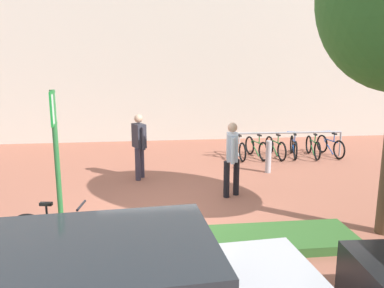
{
  "coord_description": "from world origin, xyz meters",
  "views": [
    {
      "loc": [
        -0.39,
        -7.68,
        3.13
      ],
      "look_at": [
        0.71,
        1.58,
        1.11
      ],
      "focal_mm": 37.21,
      "sensor_mm": 36.0,
      "label": 1
    }
  ],
  "objects_px": {
    "parking_sign_post": "(56,151)",
    "person_casual_tan": "(232,155)",
    "bike_rack_cluster": "(285,147)",
    "bike_at_sign": "(60,232)",
    "bollard_steel": "(268,157)",
    "person_suited_dark": "(139,142)"
  },
  "relations": [
    {
      "from": "bike_at_sign",
      "to": "bike_rack_cluster",
      "type": "xyz_separation_m",
      "value": [
        5.87,
        5.78,
        -0.0
      ]
    },
    {
      "from": "bike_at_sign",
      "to": "person_suited_dark",
      "type": "height_order",
      "value": "person_suited_dark"
    },
    {
      "from": "parking_sign_post",
      "to": "bollard_steel",
      "type": "distance_m",
      "value": 6.49
    },
    {
      "from": "bike_at_sign",
      "to": "person_casual_tan",
      "type": "distance_m",
      "value": 4.15
    },
    {
      "from": "bike_rack_cluster",
      "to": "bollard_steel",
      "type": "xyz_separation_m",
      "value": [
        -1.07,
        -1.66,
        0.1
      ]
    },
    {
      "from": "bike_rack_cluster",
      "to": "bollard_steel",
      "type": "bearing_deg",
      "value": -122.63
    },
    {
      "from": "person_casual_tan",
      "to": "bollard_steel",
      "type": "bearing_deg",
      "value": 51.11
    },
    {
      "from": "parking_sign_post",
      "to": "person_casual_tan",
      "type": "xyz_separation_m",
      "value": [
        3.3,
        2.47,
        -0.75
      ]
    },
    {
      "from": "parking_sign_post",
      "to": "bike_at_sign",
      "type": "height_order",
      "value": "parking_sign_post"
    },
    {
      "from": "parking_sign_post",
      "to": "bike_at_sign",
      "type": "distance_m",
      "value": 1.39
    },
    {
      "from": "bike_at_sign",
      "to": "person_suited_dark",
      "type": "distance_m",
      "value": 4.2
    },
    {
      "from": "bike_at_sign",
      "to": "bollard_steel",
      "type": "height_order",
      "value": "bollard_steel"
    },
    {
      "from": "person_suited_dark",
      "to": "parking_sign_post",
      "type": "bearing_deg",
      "value": -106.26
    },
    {
      "from": "bike_at_sign",
      "to": "person_casual_tan",
      "type": "xyz_separation_m",
      "value": [
        3.38,
        2.34,
        0.63
      ]
    },
    {
      "from": "bike_rack_cluster",
      "to": "person_casual_tan",
      "type": "bearing_deg",
      "value": -125.99
    },
    {
      "from": "bike_rack_cluster",
      "to": "parking_sign_post",
      "type": "bearing_deg",
      "value": -134.43
    },
    {
      "from": "bollard_steel",
      "to": "bike_rack_cluster",
      "type": "bearing_deg",
      "value": 57.37
    },
    {
      "from": "bike_rack_cluster",
      "to": "person_casual_tan",
      "type": "height_order",
      "value": "person_casual_tan"
    },
    {
      "from": "bike_rack_cluster",
      "to": "person_casual_tan",
      "type": "relative_size",
      "value": 2.19
    },
    {
      "from": "parking_sign_post",
      "to": "bollard_steel",
      "type": "xyz_separation_m",
      "value": [
        4.73,
        4.25,
        -1.28
      ]
    },
    {
      "from": "bike_rack_cluster",
      "to": "person_suited_dark",
      "type": "xyz_separation_m",
      "value": [
        -4.61,
        -1.83,
        0.64
      ]
    },
    {
      "from": "parking_sign_post",
      "to": "bike_rack_cluster",
      "type": "relative_size",
      "value": 0.71
    }
  ]
}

